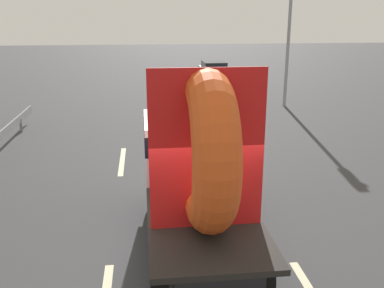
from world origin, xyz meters
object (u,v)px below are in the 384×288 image
(distant_sedan, at_px, (222,84))
(traffic_light, at_px, (290,20))
(oncoming_car, at_px, (214,70))
(flatbed_truck, at_px, (196,160))

(distant_sedan, relative_size, traffic_light, 0.64)
(distant_sedan, distance_m, traffic_light, 5.30)
(traffic_light, bearing_deg, oncoming_car, 103.00)
(distant_sedan, distance_m, oncoming_car, 6.40)
(traffic_light, distance_m, oncoming_car, 10.16)
(distant_sedan, height_order, oncoming_car, distant_sedan)
(flatbed_truck, relative_size, oncoming_car, 1.30)
(traffic_light, bearing_deg, distant_sedan, 133.23)
(distant_sedan, bearing_deg, oncoming_car, 84.81)
(distant_sedan, xyz_separation_m, traffic_light, (2.72, -2.89, 3.52))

